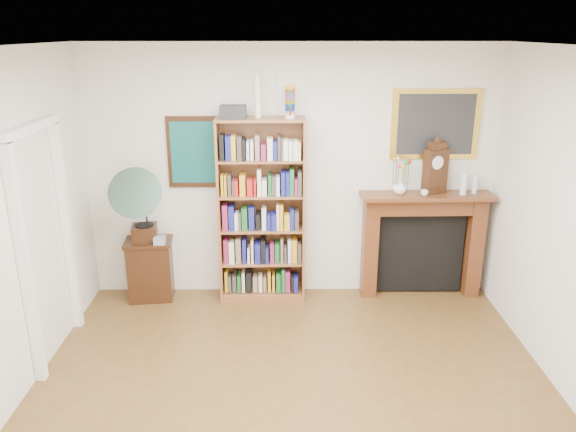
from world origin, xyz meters
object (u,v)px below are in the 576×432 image
object	(u,v)px
side_cabinet	(151,269)
fireplace	(422,235)
flower_vase	(400,187)
teacup	(424,193)
gramophone	(138,201)
bottle_right	(475,184)
mantel_clock	(435,169)
bookshelf	(261,201)
bottle_left	(464,184)
cd_stack	(160,240)

from	to	relation	value
side_cabinet	fireplace	bearing A→B (deg)	-3.96
flower_vase	teacup	bearing A→B (deg)	-18.91
gramophone	bottle_right	size ratio (longest dim) A/B	4.42
mantel_clock	bookshelf	bearing A→B (deg)	157.96
flower_vase	bookshelf	bearing A→B (deg)	-178.66
side_cabinet	bottle_left	distance (m)	3.58
cd_stack	bottle_right	xyz separation A→B (m)	(3.42, 0.16, 0.58)
teacup	bottle_left	bearing A→B (deg)	6.55
gramophone	mantel_clock	world-z (taller)	mantel_clock
gramophone	teacup	size ratio (longest dim) A/B	10.77
bottle_left	fireplace	bearing A→B (deg)	167.60
cd_stack	gramophone	bearing A→B (deg)	-172.29
flower_vase	bottle_right	xyz separation A→B (m)	(0.81, 0.01, 0.02)
bottle_right	flower_vase	bearing A→B (deg)	-179.53
bookshelf	gramophone	size ratio (longest dim) A/B	2.66
bookshelf	flower_vase	bearing A→B (deg)	0.14
mantel_clock	teacup	world-z (taller)	mantel_clock
gramophone	flower_vase	world-z (taller)	gramophone
fireplace	bottle_left	world-z (taller)	bottle_left
side_cabinet	mantel_clock	bearing A→B (deg)	-4.53
fireplace	teacup	xyz separation A→B (m)	(-0.05, -0.13, 0.53)
fireplace	bottle_left	size ratio (longest dim) A/B	6.03
bookshelf	gramophone	world-z (taller)	bookshelf
flower_vase	bottle_right	size ratio (longest dim) A/B	0.76
side_cabinet	mantel_clock	world-z (taller)	mantel_clock
gramophone	cd_stack	size ratio (longest dim) A/B	7.37
flower_vase	fireplace	bearing A→B (deg)	9.17
mantel_clock	bottle_left	world-z (taller)	mantel_clock
bookshelf	gramophone	xyz separation A→B (m)	(-1.30, -0.15, 0.05)
teacup	bottle_right	xyz separation A→B (m)	(0.56, 0.09, 0.07)
cd_stack	flower_vase	world-z (taller)	flower_vase
bottle_left	bookshelf	bearing A→B (deg)	179.97
side_cabinet	mantel_clock	distance (m)	3.34
mantel_clock	flower_vase	distance (m)	0.42
gramophone	bottle_left	xyz separation A→B (m)	(3.48, 0.15, 0.14)
gramophone	cd_stack	xyz separation A→B (m)	(0.19, 0.03, -0.46)
gramophone	cd_stack	bearing A→B (deg)	-2.27
bottle_left	bottle_right	world-z (taller)	bottle_left
mantel_clock	side_cabinet	bearing A→B (deg)	157.62
cd_stack	bottle_right	distance (m)	3.48
side_cabinet	fireplace	xyz separation A→B (m)	(3.06, 0.10, 0.37)
bookshelf	fireplace	distance (m)	1.85
bookshelf	side_cabinet	world-z (taller)	bookshelf
side_cabinet	bottle_right	xyz separation A→B (m)	(3.58, 0.06, 0.97)
cd_stack	bottle_left	xyz separation A→B (m)	(3.29, 0.12, 0.60)
bookshelf	teacup	bearing A→B (deg)	-2.85
bottle_right	mantel_clock	bearing A→B (deg)	178.41
side_cabinet	bookshelf	bearing A→B (deg)	-5.04
gramophone	teacup	distance (m)	3.05
fireplace	bookshelf	bearing A→B (deg)	-178.50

